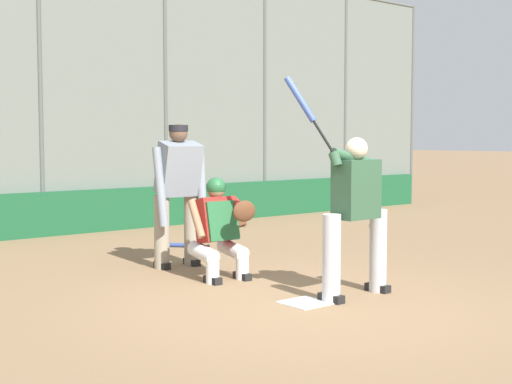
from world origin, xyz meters
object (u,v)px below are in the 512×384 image
object	(u,v)px
spare_bat_third_base_side	(377,222)
spare_bat_first_base_side	(175,245)
fielding_glove_on_dirt	(240,224)
catcher_behind_plate	(220,227)
batter_at_plate	(355,210)
umpire_home	(178,190)

from	to	relation	value
spare_bat_third_base_side	spare_bat_first_base_side	distance (m)	4.64
spare_bat_third_base_side	spare_bat_first_base_side	xyz separation A→B (m)	(4.64, 0.03, 0.00)
spare_bat_third_base_side	fielding_glove_on_dirt	size ratio (longest dim) A/B	2.91
spare_bat_third_base_side	fielding_glove_on_dirt	world-z (taller)	fielding_glove_on_dirt
catcher_behind_plate	fielding_glove_on_dirt	world-z (taller)	catcher_behind_plate
batter_at_plate	catcher_behind_plate	size ratio (longest dim) A/B	1.91
spare_bat_third_base_side	catcher_behind_plate	bearing A→B (deg)	175.32
umpire_home	spare_bat_first_base_side	bearing A→B (deg)	-115.81
batter_at_plate	fielding_glove_on_dirt	world-z (taller)	batter_at_plate
batter_at_plate	umpire_home	size ratio (longest dim) A/B	1.25
batter_at_plate	spare_bat_third_base_side	xyz separation A→B (m)	(-5.06, -4.08, -0.87)
catcher_behind_plate	spare_bat_first_base_side	xyz separation A→B (m)	(-0.95, -2.42, -0.58)
batter_at_plate	spare_bat_first_base_side	bearing A→B (deg)	-98.30
catcher_behind_plate	umpire_home	world-z (taller)	umpire_home
spare_bat_first_base_side	catcher_behind_plate	bearing A→B (deg)	117.67
batter_at_plate	spare_bat_first_base_side	size ratio (longest dim) A/B	3.43
spare_bat_third_base_side	fielding_glove_on_dirt	bearing A→B (deg)	121.49
umpire_home	spare_bat_third_base_side	bearing A→B (deg)	-159.16
batter_at_plate	spare_bat_third_base_side	size ratio (longest dim) A/B	2.85
spare_bat_third_base_side	spare_bat_first_base_side	bearing A→B (deg)	152.03
spare_bat_third_base_side	fielding_glove_on_dirt	xyz separation A→B (m)	(2.31, -1.34, 0.02)
catcher_behind_plate	spare_bat_third_base_side	bearing A→B (deg)	-152.39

